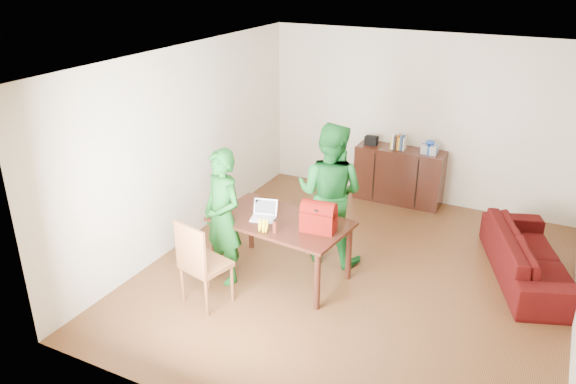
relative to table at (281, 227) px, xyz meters
The scene contains 10 objects.
room 1.19m from the table, 32.07° to the left, with size 5.20×5.70×2.90m.
table is the anchor object (origin of this frame).
chair 1.11m from the table, 118.42° to the right, with size 0.58×0.56×1.06m.
person_near 0.72m from the table, 148.09° to the right, with size 0.62×0.41×1.70m, color #125419.
person_far 0.81m from the table, 62.19° to the left, with size 0.91×0.71×1.87m, color #166523.
laptop 0.26m from the table, 158.45° to the right, with size 0.34×0.27×0.21m.
bananas 0.40m from the table, 94.83° to the right, with size 0.17×0.11×0.06m, color yellow, non-canonical shape.
bottle 0.38m from the table, 73.92° to the right, with size 0.05×0.05×0.16m, color #531F13.
red_bag 0.58m from the table, ahead, with size 0.40×0.23×0.29m, color maroon.
sofa 3.13m from the table, 25.90° to the left, with size 2.04×0.80×0.59m, color #360709.
Camera 1 is at (2.00, -5.85, 3.77)m, focal length 35.00 mm.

